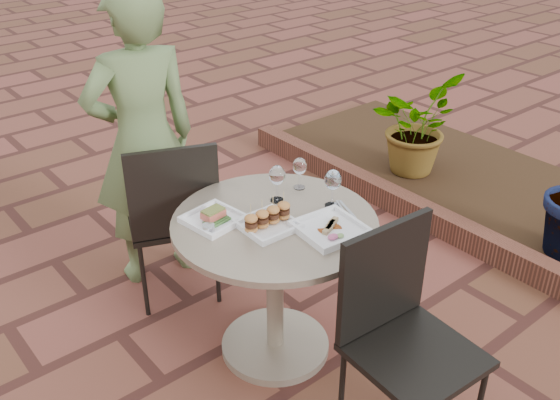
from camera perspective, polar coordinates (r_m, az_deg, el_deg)
ground at (r=3.17m, az=-4.07°, el=-12.83°), size 60.00×60.00×0.00m
cafe_table at (r=2.83m, az=-0.47°, el=-6.13°), size 0.90×0.90×0.73m
chair_far at (r=3.18m, az=-9.76°, el=-0.88°), size 0.57×0.57×0.93m
chair_near at (r=2.48m, az=10.91°, el=-10.88°), size 0.47×0.47×0.93m
diner at (r=3.32m, az=-12.39°, el=5.28°), size 0.65×0.48×1.62m
plate_salmon at (r=2.69m, az=-6.08°, el=-1.66°), size 0.25×0.25×0.06m
plate_sliders at (r=2.63m, az=-1.13°, el=-1.86°), size 0.23×0.23×0.14m
plate_tuna at (r=2.62m, az=4.58°, el=-2.61°), size 0.28×0.28×0.03m
wine_glass_right at (r=2.75m, az=4.86°, el=1.76°), size 0.08×0.08×0.18m
wine_glass_mid at (r=2.79m, az=-0.27°, el=2.21°), size 0.08×0.08×0.18m
wine_glass_far at (r=2.91m, az=1.81°, el=3.04°), size 0.07×0.07×0.16m
steel_ramekin at (r=2.61m, az=-6.57°, el=-2.66°), size 0.06×0.06×0.04m
cutlery_set at (r=2.77m, az=5.82°, el=-1.01°), size 0.16×0.21×0.00m
planter_curb at (r=4.22m, az=11.24°, el=-0.37°), size 0.12×3.00×0.15m
mulch_bed at (r=4.75m, az=16.66°, el=1.83°), size 1.30×3.00×0.06m
potted_plant_a at (r=4.60m, az=12.21°, el=6.75°), size 0.79×0.74×0.71m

